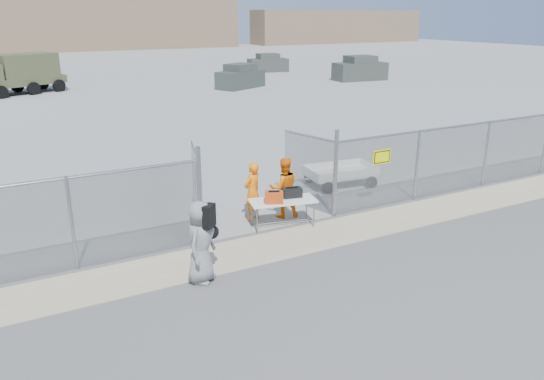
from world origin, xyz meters
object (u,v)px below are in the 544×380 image
folding_table (283,213)px  visitor (201,242)px  security_worker_right (284,188)px  security_worker_left (252,192)px  utility_trailer (340,175)px

folding_table → visitor: (-3.04, -1.88, 0.54)m
folding_table → visitor: size_ratio=0.97×
folding_table → security_worker_right: size_ratio=1.03×
security_worker_left → visitor: (-2.54, -2.69, 0.08)m
folding_table → utility_trailer: folding_table is taller
visitor → utility_trailer: (6.50, 4.11, -0.55)m
security_worker_right → visitor: bearing=49.6°
visitor → utility_trailer: 7.71m
security_worker_left → utility_trailer: (3.96, 1.42, -0.47)m
visitor → utility_trailer: visitor is taller
folding_table → visitor: 3.62m
security_worker_left → utility_trailer: 4.24m
folding_table → visitor: visitor is taller
security_worker_right → utility_trailer: (3.08, 1.62, -0.50)m
visitor → utility_trailer: size_ratio=0.61×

